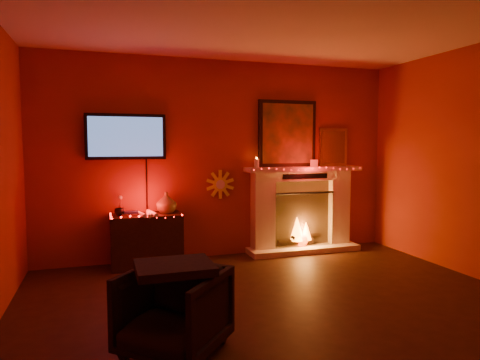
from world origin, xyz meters
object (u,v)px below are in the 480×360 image
at_px(console_table, 148,237).
at_px(sunburst_clock, 220,184).
at_px(fireplace, 301,201).
at_px(armchair, 174,311).
at_px(tv, 126,137).

bearing_deg(console_table, sunburst_clock, 12.12).
bearing_deg(sunburst_clock, console_table, -167.88).
height_order(sunburst_clock, console_table, sunburst_clock).
height_order(fireplace, sunburst_clock, fireplace).
distance_m(sunburst_clock, armchair, 2.90).
bearing_deg(console_table, fireplace, 3.32).
distance_m(fireplace, console_table, 2.24).
xyz_separation_m(tv, armchair, (0.17, -2.58, -1.33)).
relative_size(fireplace, tv, 1.76).
relative_size(sunburst_clock, armchair, 0.57).
distance_m(console_table, armchair, 2.38).
height_order(fireplace, console_table, fireplace).
xyz_separation_m(fireplace, tv, (-2.44, 0.06, 0.92)).
relative_size(sunburst_clock, console_table, 0.42).
height_order(tv, console_table, tv).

